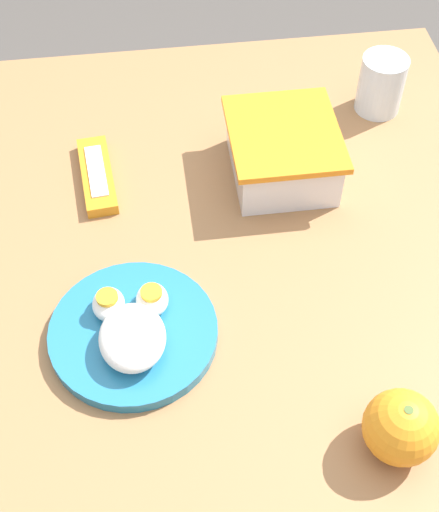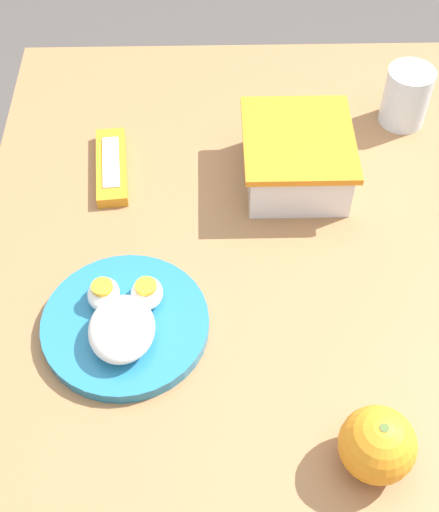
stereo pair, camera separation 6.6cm
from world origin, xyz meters
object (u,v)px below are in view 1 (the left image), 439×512
at_px(orange_fruit, 401,427).
at_px(candy_bar, 97,175).
at_px(rice_plate, 133,331).
at_px(drinking_glass, 381,84).
at_px(food_container, 282,155).

relative_size(orange_fruit, candy_bar, 0.54).
distance_m(rice_plate, drinking_glass, 0.59).
bearing_deg(food_container, orange_fruit, 6.05).
relative_size(candy_bar, drinking_glass, 1.65).
height_order(orange_fruit, rice_plate, orange_fruit).
relative_size(food_container, drinking_glass, 1.88).
xyz_separation_m(food_container, candy_bar, (-0.02, -0.28, -0.03)).
relative_size(orange_fruit, rice_plate, 0.40).
height_order(food_container, drinking_glass, drinking_glass).
xyz_separation_m(orange_fruit, drinking_glass, (-0.59, 0.14, 0.01)).
height_order(orange_fruit, candy_bar, orange_fruit).
height_order(orange_fruit, drinking_glass, drinking_glass).
bearing_deg(food_container, rice_plate, -41.52).
xyz_separation_m(rice_plate, candy_bar, (-0.30, -0.04, -0.01)).
distance_m(orange_fruit, rice_plate, 0.35).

